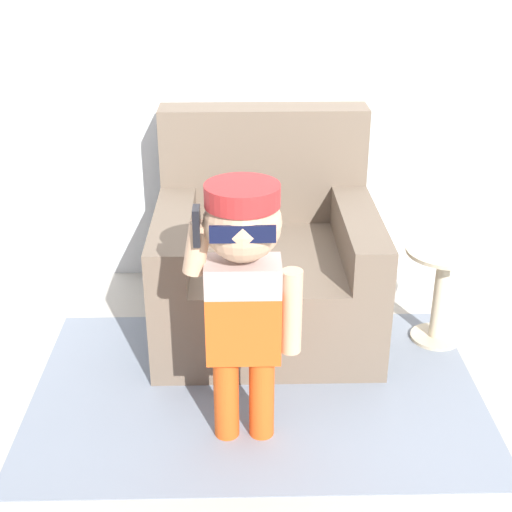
% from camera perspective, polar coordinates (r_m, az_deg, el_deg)
% --- Properties ---
extents(ground_plane, '(10.00, 10.00, 0.00)m').
position_cam_1_polar(ground_plane, '(3.41, 4.75, -6.67)').
color(ground_plane, '#ADA89E').
extents(wall_back, '(10.00, 0.05, 2.60)m').
position_cam_1_polar(wall_back, '(3.67, 4.31, 17.41)').
color(wall_back, silver).
rests_on(wall_back, ground_plane).
extents(armchair, '(1.01, 0.98, 0.99)m').
position_cam_1_polar(armchair, '(3.41, 0.73, -0.20)').
color(armchair, '#6B5B4C').
rests_on(armchair, ground_plane).
extents(person_child, '(0.42, 0.31, 1.02)m').
position_cam_1_polar(person_child, '(2.47, -0.99, -1.72)').
color(person_child, '#E05119').
rests_on(person_child, ground_plane).
extents(side_table, '(0.36, 0.36, 0.47)m').
position_cam_1_polar(side_table, '(3.37, 14.61, -2.34)').
color(side_table, beige).
rests_on(side_table, ground_plane).
extents(rug, '(1.87, 1.24, 0.01)m').
position_cam_1_polar(rug, '(3.07, 0.05, -10.63)').
color(rug, gray).
rests_on(rug, ground_plane).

